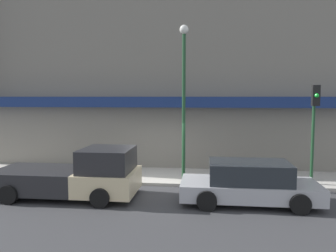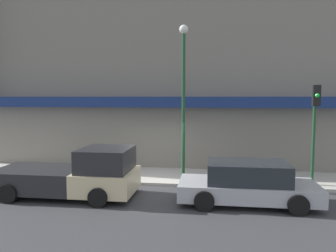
# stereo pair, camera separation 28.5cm
# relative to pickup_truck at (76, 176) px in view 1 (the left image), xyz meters

# --- Properties ---
(ground_plane) EXTENTS (80.00, 80.00, 0.00)m
(ground_plane) POSITION_rel_pickup_truck_xyz_m (2.61, 1.70, -0.77)
(ground_plane) COLOR #38383A
(sidewalk) EXTENTS (36.00, 2.90, 0.12)m
(sidewalk) POSITION_rel_pickup_truck_xyz_m (2.61, 3.15, -0.71)
(sidewalk) COLOR #B7B2A8
(sidewalk) RESTS_ON ground
(building) EXTENTS (19.80, 3.80, 9.99)m
(building) POSITION_rel_pickup_truck_xyz_m (2.59, 6.08, 3.92)
(building) COLOR gray
(building) RESTS_ON ground
(pickup_truck) EXTENTS (5.06, 2.29, 1.77)m
(pickup_truck) POSITION_rel_pickup_truck_xyz_m (0.00, 0.00, 0.00)
(pickup_truck) COLOR beige
(pickup_truck) RESTS_ON ground
(parked_car) EXTENTS (4.54, 2.08, 1.40)m
(parked_car) POSITION_rel_pickup_truck_xyz_m (6.03, -0.00, -0.09)
(parked_car) COLOR #ADADB2
(parked_car) RESTS_ON ground
(fire_hydrant) EXTENTS (0.20, 0.20, 0.58)m
(fire_hydrant) POSITION_rel_pickup_truck_xyz_m (5.31, 2.16, -0.35)
(fire_hydrant) COLOR red
(fire_hydrant) RESTS_ON sidewalk
(street_lamp) EXTENTS (0.36, 0.36, 6.29)m
(street_lamp) POSITION_rel_pickup_truck_xyz_m (3.68, 2.23, 3.22)
(street_lamp) COLOR #1E4728
(street_lamp) RESTS_ON sidewalk
(traffic_light) EXTENTS (0.28, 0.42, 3.89)m
(traffic_light) POSITION_rel_pickup_truck_xyz_m (8.75, 2.24, 2.02)
(traffic_light) COLOR #1E4728
(traffic_light) RESTS_ON sidewalk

